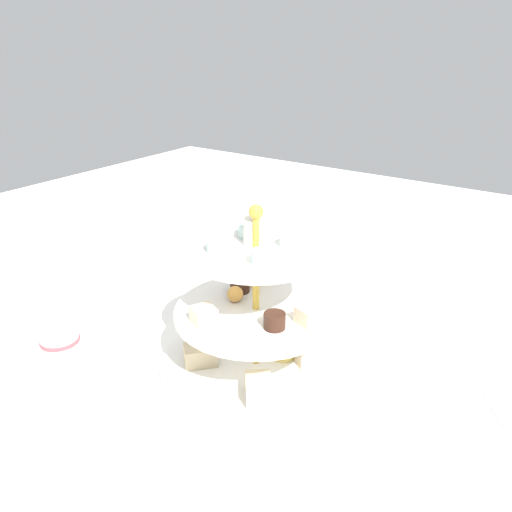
{
  "coord_description": "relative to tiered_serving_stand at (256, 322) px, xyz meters",
  "views": [
    {
      "loc": [
        -0.54,
        -0.37,
        0.47
      ],
      "look_at": [
        0.0,
        0.0,
        0.18
      ],
      "focal_mm": 36.26,
      "sensor_mm": 36.0,
      "label": 1
    }
  ],
  "objects": [
    {
      "name": "water_glass_tall_right",
      "position": [
        0.27,
        0.07,
        -0.02
      ],
      "size": [
        0.07,
        0.07,
        0.12
      ],
      "primitive_type": "cylinder",
      "color": "silver",
      "rests_on": "ground_plane"
    },
    {
      "name": "tiered_serving_stand",
      "position": [
        0.0,
        0.0,
        0.0
      ],
      "size": [
        0.29,
        0.29,
        0.26
      ],
      "color": "white",
      "rests_on": "ground_plane"
    },
    {
      "name": "butter_knife_left",
      "position": [
        0.14,
        -0.3,
        -0.08
      ],
      "size": [
        0.15,
        0.11,
        0.0
      ],
      "primitive_type": "cube",
      "rotation": [
        0.0,
        0.0,
        6.9
      ],
      "color": "silver",
      "rests_on": "ground_plane"
    },
    {
      "name": "water_glass_short_left",
      "position": [
        -0.25,
        0.12,
        -0.05
      ],
      "size": [
        0.06,
        0.06,
        0.07
      ],
      "primitive_type": "cylinder",
      "color": "silver",
      "rests_on": "ground_plane"
    },
    {
      "name": "teacup_with_saucer",
      "position": [
        -0.16,
        0.24,
        -0.05
      ],
      "size": [
        0.09,
        0.09,
        0.05
      ],
      "color": "white",
      "rests_on": "ground_plane"
    },
    {
      "name": "butter_knife_right",
      "position": [
        0.07,
        0.32,
        -0.08
      ],
      "size": [
        0.17,
        0.02,
        0.0
      ],
      "primitive_type": "cube",
      "rotation": [
        0.0,
        0.0,
        9.36
      ],
      "color": "silver",
      "rests_on": "ground_plane"
    },
    {
      "name": "ground_plane",
      "position": [
        -0.0,
        -0.0,
        -0.08
      ],
      "size": [
        2.4,
        2.4,
        0.0
      ],
      "primitive_type": "plane",
      "color": "white"
    }
  ]
}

